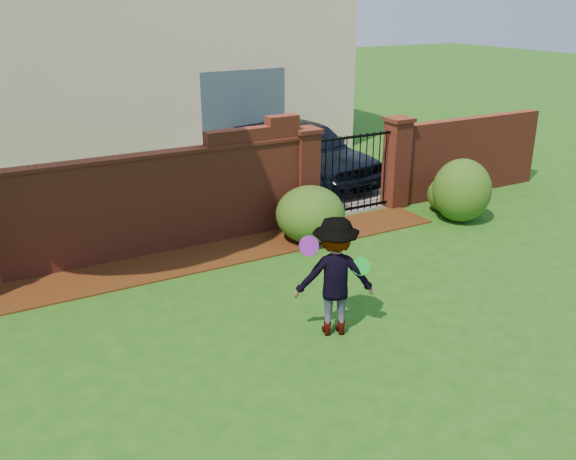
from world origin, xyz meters
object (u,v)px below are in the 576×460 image
frisbee_purple (309,246)px  frisbee_green (361,266)px  car (311,152)px  man (335,277)px

frisbee_purple → frisbee_green: frisbee_purple is taller
car → frisbee_green: 7.11m
frisbee_purple → frisbee_green: bearing=-16.6°
car → frisbee_green: size_ratio=18.19×
car → man: bearing=-127.8°
car → man: 7.05m
frisbee_green → man: bearing=142.1°
car → frisbee_purple: car is taller
car → frisbee_purple: (-3.78, -6.19, 0.58)m
car → frisbee_purple: size_ratio=16.95×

